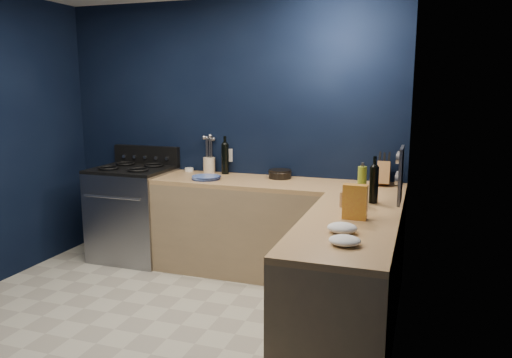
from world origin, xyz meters
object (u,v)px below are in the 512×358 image
at_px(plate_stack, 206,178).
at_px(utensil_crock, 209,165).
at_px(knife_block, 384,174).
at_px(gas_range, 134,215).
at_px(crouton_bag, 355,202).

distance_m(plate_stack, utensil_crock, 0.39).
bearing_deg(utensil_crock, knife_block, -2.90).
bearing_deg(plate_stack, utensil_crock, 108.95).
xyz_separation_m(utensil_crock, knife_block, (1.73, -0.09, 0.02)).
bearing_deg(plate_stack, knife_block, 9.58).
bearing_deg(knife_block, gas_range, -177.03).
bearing_deg(plate_stack, gas_range, 174.09).
bearing_deg(crouton_bag, utensil_crock, 142.17).
relative_size(gas_range, plate_stack, 3.48).
height_order(gas_range, utensil_crock, utensil_crock).
distance_m(knife_block, crouton_bag, 1.25).
distance_m(utensil_crock, knife_block, 1.74).
bearing_deg(utensil_crock, crouton_bag, -38.97).
xyz_separation_m(gas_range, utensil_crock, (0.74, 0.27, 0.52)).
distance_m(gas_range, knife_block, 2.54).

